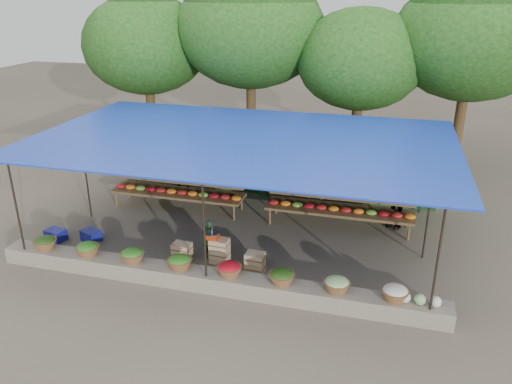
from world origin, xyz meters
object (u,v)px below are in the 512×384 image
(vendor_seated, at_px, (209,239))
(blue_crate_back, at_px, (91,236))
(crate_counter, at_px, (219,256))
(weighing_scale, at_px, (212,235))
(blue_crate_front, at_px, (56,235))

(vendor_seated, bearing_deg, blue_crate_back, -3.42)
(crate_counter, height_order, weighing_scale, weighing_scale)
(weighing_scale, distance_m, blue_crate_back, 3.77)
(crate_counter, bearing_deg, vendor_seated, 137.02)
(crate_counter, distance_m, blue_crate_back, 3.85)
(crate_counter, bearing_deg, blue_crate_front, 177.78)
(crate_counter, bearing_deg, weighing_scale, 180.00)
(blue_crate_back, bearing_deg, crate_counter, 16.05)
(vendor_seated, bearing_deg, weighing_scale, 120.41)
(crate_counter, distance_m, vendor_seated, 0.55)
(crate_counter, relative_size, blue_crate_front, 4.58)
(crate_counter, xyz_separation_m, weighing_scale, (-0.15, 0.00, 0.54))
(weighing_scale, bearing_deg, crate_counter, -0.00)
(weighing_scale, height_order, blue_crate_front, weighing_scale)
(crate_counter, xyz_separation_m, blue_crate_back, (-3.83, 0.41, -0.16))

